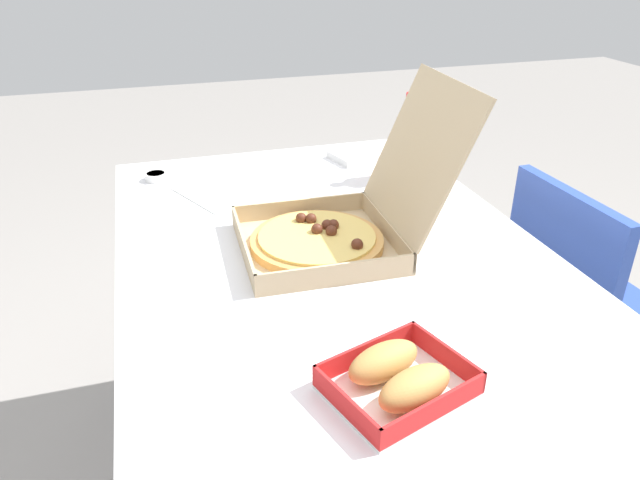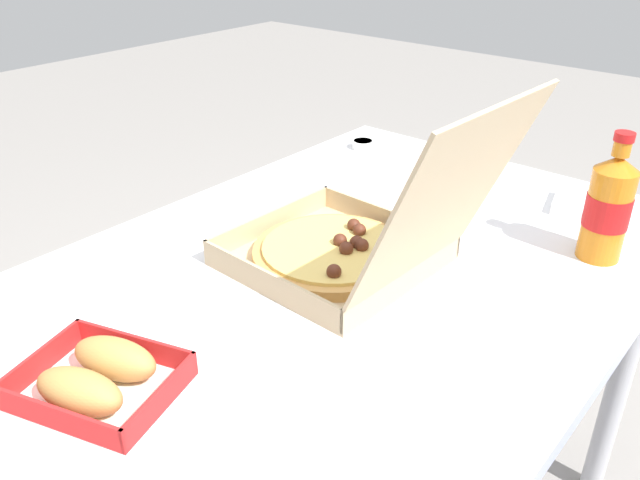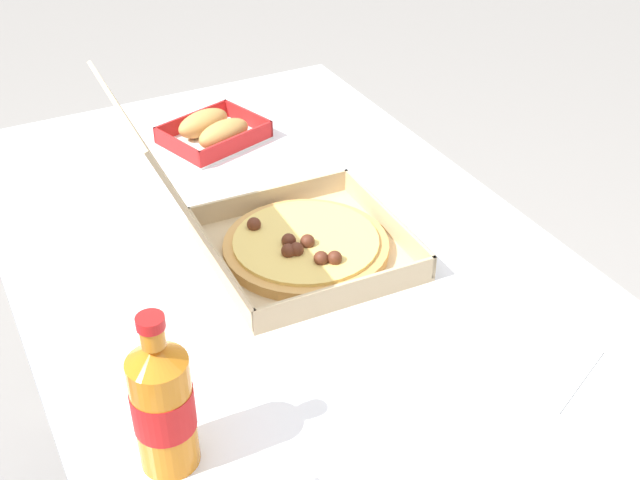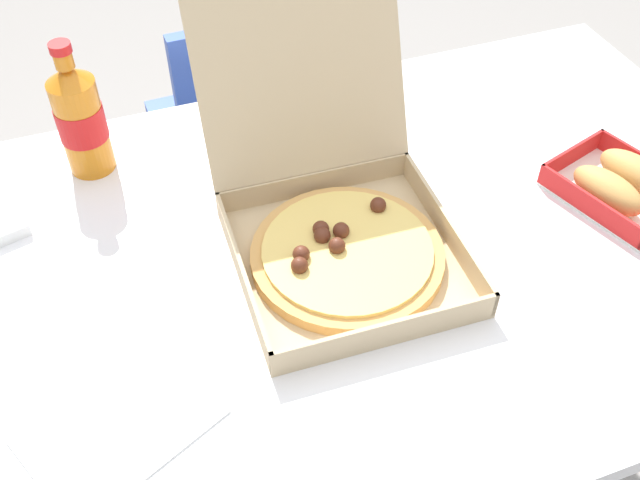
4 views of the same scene
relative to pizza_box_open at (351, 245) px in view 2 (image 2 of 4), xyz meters
name	(u,v)px [view 2 (image 2 of 4)]	position (x,y,z in m)	size (l,w,h in m)	color
dining_table	(331,317)	(0.04, -0.01, -0.13)	(1.33, 0.86, 0.76)	white
pizza_box_open	(351,245)	(0.00, 0.00, 0.00)	(0.32, 0.44, 0.33)	tan
bread_side_box	(98,378)	(0.44, -0.05, -0.02)	(0.20, 0.23, 0.06)	white
cola_bottle	(608,207)	(-0.31, 0.30, 0.05)	(0.07, 0.07, 0.22)	orange
paper_menu	(377,178)	(-0.35, -0.19, -0.04)	(0.21, 0.15, 0.00)	white
napkin_pile	(583,205)	(-0.48, 0.21, -0.04)	(0.11, 0.11, 0.02)	white
dipping_sauce_cup	(363,144)	(-0.48, -0.33, -0.03)	(0.06, 0.06, 0.02)	white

